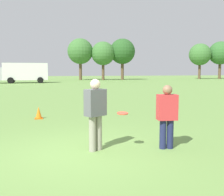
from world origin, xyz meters
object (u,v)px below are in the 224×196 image
at_px(frisbee, 123,113).
at_px(traffic_cone, 39,113).
at_px(box_truck, 22,72).
at_px(player_defender, 167,113).
at_px(player_thrower, 95,111).

height_order(frisbee, traffic_cone, frisbee).
xyz_separation_m(frisbee, traffic_cone, (-2.07, 4.80, -0.67)).
bearing_deg(box_truck, player_defender, -80.28).
bearing_deg(player_thrower, player_defender, -8.83).
distance_m(player_thrower, player_defender, 1.74).
distance_m(player_thrower, frisbee, 0.65).
relative_size(player_thrower, box_truck, 0.20).
xyz_separation_m(frisbee, box_truck, (-5.51, 38.30, 0.86)).
bearing_deg(frisbee, player_thrower, 170.32).
relative_size(player_thrower, traffic_cone, 3.56).
bearing_deg(player_thrower, traffic_cone, 106.98).
height_order(player_thrower, box_truck, box_truck).
bearing_deg(frisbee, box_truck, 98.18).
distance_m(frisbee, box_truck, 38.70).
distance_m(player_thrower, box_truck, 38.51).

